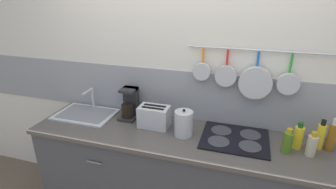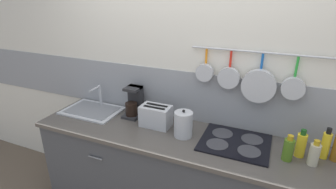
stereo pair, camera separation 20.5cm
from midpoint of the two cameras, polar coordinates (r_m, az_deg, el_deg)
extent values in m
cube|color=silver|center=(2.33, 7.72, 3.03)|extent=(7.20, 0.06, 2.60)
cube|color=gray|center=(2.38, 7.51, -0.24)|extent=(7.20, 0.07, 0.45)
cylinder|color=#B7BABF|center=(2.12, 24.01, 8.19)|extent=(1.21, 0.02, 0.02)
cylinder|color=orange|center=(2.19, 11.04, 8.16)|extent=(0.02, 0.02, 0.12)
cylinder|color=#B7BABF|center=(2.20, 10.65, 4.67)|extent=(0.14, 0.05, 0.14)
cylinder|color=red|center=(2.15, 16.20, 7.40)|extent=(0.02, 0.02, 0.13)
cylinder|color=#B7BABF|center=(2.18, 15.71, 3.44)|extent=(0.17, 0.04, 0.17)
cylinder|color=#1959B2|center=(2.14, 22.45, 6.67)|extent=(0.02, 0.02, 0.12)
cylinder|color=#B7BABF|center=(2.16, 21.71, 1.69)|extent=(0.26, 0.06, 0.26)
cylinder|color=green|center=(2.15, 28.74, 5.27)|extent=(0.02, 0.02, 0.15)
cylinder|color=#B7BABF|center=(2.17, 28.04, 1.14)|extent=(0.17, 0.05, 0.17)
cube|color=#3F4247|center=(2.46, 4.27, -18.63)|extent=(2.46, 0.58, 0.90)
cylinder|color=slate|center=(2.31, -13.12, -13.35)|extent=(0.14, 0.01, 0.01)
cube|color=#4C4742|center=(2.19, 4.61, -9.31)|extent=(2.50, 0.62, 0.03)
cube|color=#B7BABF|center=(2.66, -14.06, -3.45)|extent=(0.55, 0.39, 0.01)
cube|color=slate|center=(2.65, -14.08, -3.27)|extent=(0.47, 0.31, 0.00)
cylinder|color=#B7BABF|center=(2.72, -12.45, -0.30)|extent=(0.03, 0.03, 0.22)
cylinder|color=#B7BABF|center=(2.63, -13.59, 1.16)|extent=(0.02, 0.15, 0.02)
cube|color=#262628|center=(2.49, -5.26, -4.48)|extent=(0.15, 0.20, 0.02)
cube|color=#262628|center=(2.49, -4.67, -1.20)|extent=(0.14, 0.07, 0.28)
cylinder|color=black|center=(2.44, -5.59, -3.20)|extent=(0.11, 0.11, 0.12)
cube|color=#262628|center=(2.41, -5.25, 1.28)|extent=(0.14, 0.15, 0.02)
cube|color=#B7BABF|center=(2.28, -0.11, -4.79)|extent=(0.26, 0.16, 0.19)
cube|color=black|center=(2.21, -0.40, -2.89)|extent=(0.20, 0.03, 0.00)
cube|color=black|center=(2.26, 0.17, -2.35)|extent=(0.20, 0.03, 0.00)
cube|color=black|center=(2.31, -3.27, -3.35)|extent=(0.02, 0.02, 0.02)
cylinder|color=#B7BABF|center=(2.13, 6.13, -6.52)|extent=(0.15, 0.15, 0.21)
sphere|color=black|center=(2.08, 6.26, -3.66)|extent=(0.02, 0.02, 0.02)
cube|color=black|center=(2.16, 17.05, -10.02)|extent=(0.52, 0.45, 0.01)
cylinder|color=#38383D|center=(2.09, 13.51, -10.54)|extent=(0.17, 0.17, 0.00)
cylinder|color=#38383D|center=(2.08, 20.02, -11.59)|extent=(0.17, 0.17, 0.00)
cylinder|color=#38383D|center=(2.25, 14.38, -8.22)|extent=(0.17, 0.17, 0.00)
cylinder|color=#38383D|center=(2.23, 20.40, -9.17)|extent=(0.17, 0.17, 0.00)
cylinder|color=#4C721E|center=(2.08, 27.36, -10.69)|extent=(0.07, 0.07, 0.16)
cylinder|color=#B28C19|center=(2.03, 27.83, -8.35)|extent=(0.04, 0.04, 0.04)
cylinder|color=yellow|center=(2.16, 29.46, -9.69)|extent=(0.07, 0.07, 0.17)
cylinder|color=#194C19|center=(2.11, 30.00, -7.20)|extent=(0.04, 0.04, 0.04)
cylinder|color=#BFB799|center=(2.11, 31.73, -11.18)|extent=(0.07, 0.07, 0.16)
cylinder|color=#B28C19|center=(2.07, 32.25, -8.95)|extent=(0.04, 0.04, 0.03)
cylinder|color=yellow|center=(2.22, 33.41, -9.36)|extent=(0.06, 0.06, 0.19)
cylinder|color=black|center=(2.17, 34.05, -6.66)|extent=(0.03, 0.03, 0.04)
camera|label=1|loc=(0.10, -87.14, 1.15)|focal=28.00mm
camera|label=2|loc=(0.10, 92.86, -1.15)|focal=28.00mm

